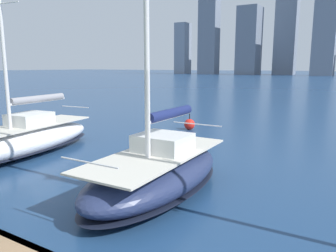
% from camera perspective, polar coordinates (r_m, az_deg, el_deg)
% --- Properties ---
extents(sailboat_navy, '(2.87, 6.64, 11.20)m').
position_cam_1_polar(sailboat_navy, '(10.59, -1.91, -7.79)').
color(sailboat_navy, navy).
rests_on(sailboat_navy, ground).
extents(sailboat_grey, '(3.34, 8.43, 10.10)m').
position_cam_1_polar(sailboat_grey, '(16.53, -23.88, -2.07)').
color(sailboat_grey, white).
rests_on(sailboat_grey, ground).
extents(channel_buoy, '(0.70, 0.70, 1.40)m').
position_cam_1_polar(channel_buoy, '(21.25, 3.76, 0.31)').
color(channel_buoy, red).
rests_on(channel_buoy, ground).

